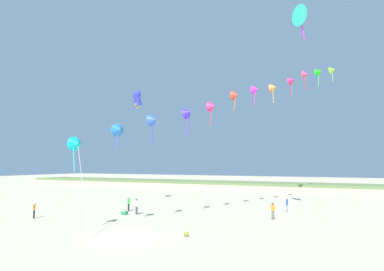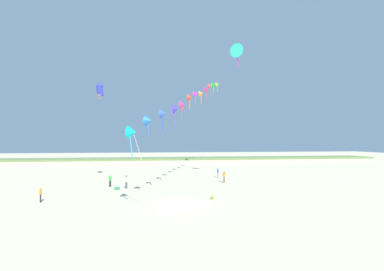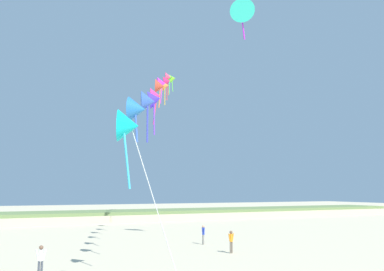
{
  "view_description": "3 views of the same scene",
  "coord_description": "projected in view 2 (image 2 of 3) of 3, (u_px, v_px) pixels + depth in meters",
  "views": [
    {
      "loc": [
        14.84,
        -19.94,
        5.2
      ],
      "look_at": [
        -0.44,
        11.69,
        8.09
      ],
      "focal_mm": 32.0,
      "sensor_mm": 36.0,
      "label": 1
    },
    {
      "loc": [
        -1.99,
        -23.44,
        5.82
      ],
      "look_at": [
        2.78,
        10.9,
        6.7
      ],
      "focal_mm": 24.0,
      "sensor_mm": 36.0,
      "label": 2
    },
    {
      "loc": [
        -7.93,
        -13.84,
        4.5
      ],
      "look_at": [
        3.71,
        10.74,
        8.2
      ],
      "focal_mm": 38.0,
      "sensor_mm": 36.0,
      "label": 3
    }
  ],
  "objects": [
    {
      "name": "ground_plane",
      "position": [
        178.0,
        206.0,
        23.33
      ],
      "size": [
        240.0,
        240.0,
        0.0
      ],
      "primitive_type": "plane",
      "color": "beige"
    },
    {
      "name": "dune_ridge",
      "position": [
        164.0,
        161.0,
        69.74
      ],
      "size": [
        120.0,
        10.36,
        1.51
      ],
      "color": "beige",
      "rests_on": "ground"
    },
    {
      "name": "person_near_left",
      "position": [
        126.0,
        181.0,
        32.01
      ],
      "size": [
        0.57,
        0.22,
        1.63
      ],
      "color": "#474C56",
      "rests_on": "ground"
    },
    {
      "name": "person_near_right",
      "position": [
        41.0,
        193.0,
        24.76
      ],
      "size": [
        0.31,
        0.49,
        1.48
      ],
      "color": "black",
      "rests_on": "ground"
    },
    {
      "name": "person_mid_center",
      "position": [
        224.0,
        176.0,
        36.59
      ],
      "size": [
        0.56,
        0.23,
        1.6
      ],
      "color": "#726656",
      "rests_on": "ground"
    },
    {
      "name": "person_far_left",
      "position": [
        218.0,
        172.0,
        41.75
      ],
      "size": [
        0.22,
        0.56,
        1.6
      ],
      "color": "gray",
      "rests_on": "ground"
    },
    {
      "name": "person_far_right",
      "position": [
        110.0,
        180.0,
        33.38
      ],
      "size": [
        0.54,
        0.27,
        1.57
      ],
      "color": "black",
      "rests_on": "ground"
    },
    {
      "name": "kite_banner_string",
      "position": [
        193.0,
        97.0,
        40.91
      ],
      "size": [
        17.23,
        36.43,
        19.76
      ],
      "color": "#0EC7C9"
    },
    {
      "name": "large_kite_low_lead",
      "position": [
        100.0,
        91.0,
        38.13
      ],
      "size": [
        1.46,
        1.48,
        2.39
      ],
      "color": "#3236D3"
    },
    {
      "name": "large_kite_mid_trail",
      "position": [
        237.0,
        51.0,
        39.64
      ],
      "size": [
        2.17,
        2.0,
        3.56
      ],
      "color": "#33DEB8"
    },
    {
      "name": "beach_cooler",
      "position": [
        117.0,
        188.0,
        31.26
      ],
      "size": [
        0.58,
        0.41,
        0.46
      ],
      "color": "#23844C",
      "rests_on": "ground"
    },
    {
      "name": "beach_ball",
      "position": [
        212.0,
        197.0,
        26.06
      ],
      "size": [
        0.36,
        0.36,
        0.36
      ],
      "color": "orange",
      "rests_on": "ground"
    }
  ]
}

